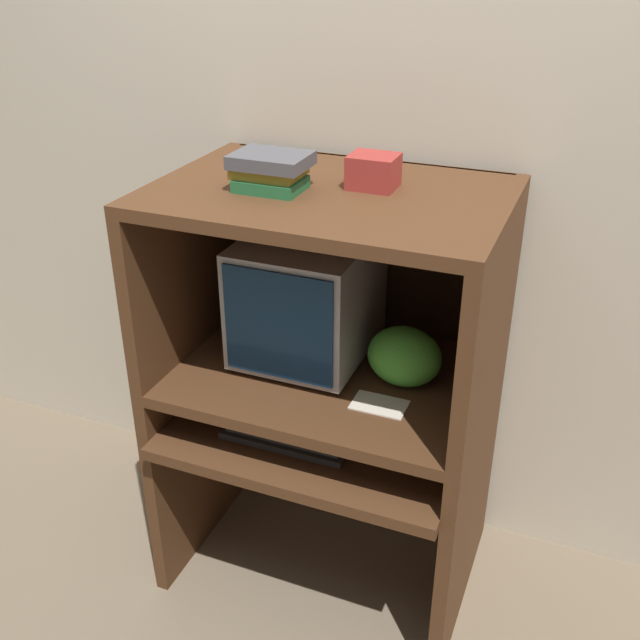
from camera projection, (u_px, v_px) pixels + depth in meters
ground_plane at (288, 632)px, 2.31m from camera, size 12.00×12.00×0.00m
wall_back at (376, 158)px, 2.31m from camera, size 6.00×0.06×2.60m
desk_base at (323, 479)px, 2.37m from camera, size 0.95×0.71×0.60m
desk_monitor_shelf at (329, 380)px, 2.25m from camera, size 0.95×0.67×0.16m
hutch_upper at (334, 249)px, 2.09m from camera, size 0.95×0.67×0.56m
crt_monitor at (308, 296)px, 2.23m from camera, size 0.36×0.43×0.38m
keyboard at (289, 435)px, 2.19m from camera, size 0.38×0.16×0.03m
mouse at (370, 455)px, 2.10m from camera, size 0.07×0.05×0.03m
snack_bag at (404, 357)px, 2.13m from camera, size 0.22×0.16×0.18m
book_stack at (270, 170)px, 1.95m from camera, size 0.20×0.16×0.10m
paper_card at (379, 405)px, 2.07m from camera, size 0.15×0.10×0.00m
storage_box at (373, 171)px, 1.97m from camera, size 0.13×0.11×0.09m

